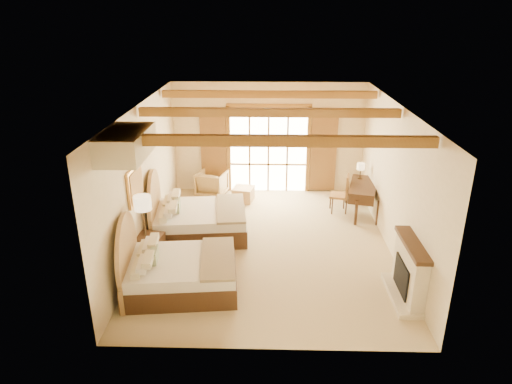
{
  "coord_description": "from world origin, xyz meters",
  "views": [
    {
      "loc": [
        -0.02,
        -9.33,
        5.03
      ],
      "look_at": [
        -0.28,
        0.2,
        1.23
      ],
      "focal_mm": 32.0,
      "sensor_mm": 36.0,
      "label": 1
    }
  ],
  "objects_px": {
    "armchair": "(212,184)",
    "nightstand": "(151,249)",
    "bed_far": "(193,218)",
    "desk": "(362,198)",
    "bed_near": "(173,269)"
  },
  "relations": [
    {
      "from": "bed_far",
      "to": "armchair",
      "type": "height_order",
      "value": "bed_far"
    },
    {
      "from": "nightstand",
      "to": "desk",
      "type": "relative_size",
      "value": 0.38
    },
    {
      "from": "nightstand",
      "to": "armchair",
      "type": "distance_m",
      "value": 3.91
    },
    {
      "from": "bed_near",
      "to": "nightstand",
      "type": "distance_m",
      "value": 1.22
    },
    {
      "from": "desk",
      "to": "bed_near",
      "type": "bearing_deg",
      "value": -125.48
    },
    {
      "from": "bed_far",
      "to": "desk",
      "type": "relative_size",
      "value": 1.44
    },
    {
      "from": "bed_far",
      "to": "desk",
      "type": "distance_m",
      "value": 4.48
    },
    {
      "from": "nightstand",
      "to": "armchair",
      "type": "bearing_deg",
      "value": 86.51
    },
    {
      "from": "armchair",
      "to": "nightstand",
      "type": "bearing_deg",
      "value": 92.2
    },
    {
      "from": "bed_near",
      "to": "bed_far",
      "type": "distance_m",
      "value": 2.29
    },
    {
      "from": "bed_far",
      "to": "nightstand",
      "type": "xyz_separation_m",
      "value": [
        -0.71,
        -1.29,
        -0.13
      ]
    },
    {
      "from": "bed_far",
      "to": "bed_near",
      "type": "bearing_deg",
      "value": -96.53
    },
    {
      "from": "bed_far",
      "to": "armchair",
      "type": "distance_m",
      "value": 2.52
    },
    {
      "from": "bed_far",
      "to": "desk",
      "type": "bearing_deg",
      "value": 11.71
    },
    {
      "from": "bed_near",
      "to": "bed_far",
      "type": "height_order",
      "value": "bed_far"
    }
  ]
}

